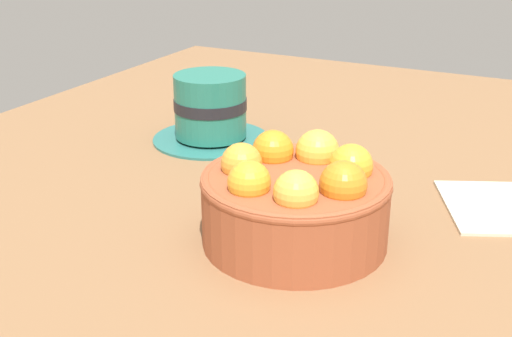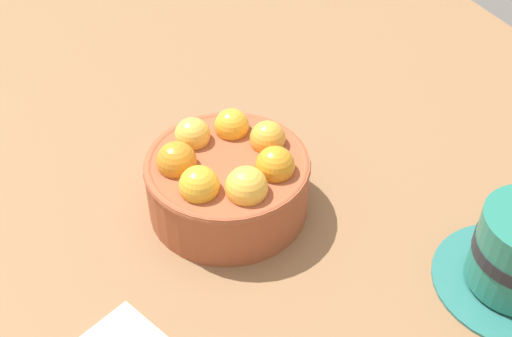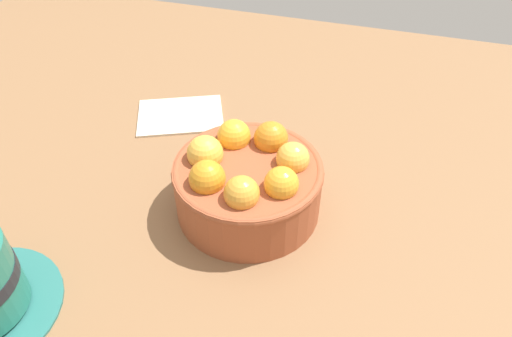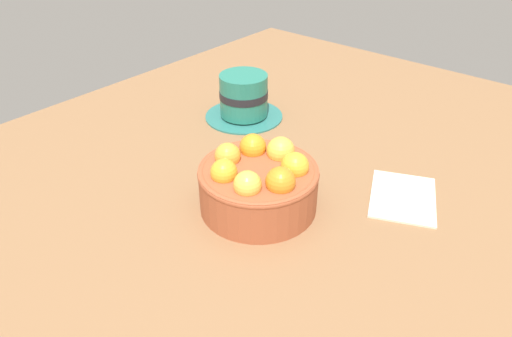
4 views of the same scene
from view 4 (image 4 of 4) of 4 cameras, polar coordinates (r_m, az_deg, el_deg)
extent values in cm
cube|color=brown|center=(67.82, 0.27, -5.94)|extent=(135.16, 103.47, 4.22)
cylinder|color=#9E4C2D|center=(64.70, 0.28, -2.34)|extent=(15.98, 15.98, 6.18)
torus|color=#9E4C2D|center=(63.20, 0.28, -0.34)|extent=(16.18, 16.18, 1.00)
sphere|color=orange|center=(66.68, -0.38, 2.59)|extent=(3.77, 3.77, 3.77)
sphere|color=gold|center=(64.76, -3.40, 1.54)|extent=(3.57, 3.57, 3.57)
sphere|color=gold|center=(61.29, -3.84, -0.45)|extent=(3.54, 3.54, 3.54)
sphere|color=#EEB044|center=(58.84, -1.02, -1.94)|extent=(3.58, 3.58, 3.58)
sphere|color=orange|center=(59.45, 2.93, -1.57)|extent=(3.85, 3.85, 3.85)
sphere|color=gold|center=(62.59, 4.65, 0.29)|extent=(3.75, 3.75, 3.75)
sphere|color=#F6B140|center=(65.76, 3.07, 2.08)|extent=(3.93, 3.93, 3.93)
cylinder|color=#296C65|center=(90.04, -1.44, 6.34)|extent=(14.41, 14.41, 0.60)
cylinder|color=#237260|center=(88.29, -1.48, 8.74)|extent=(8.75, 8.75, 7.67)
cylinder|color=black|center=(88.20, -1.48, 8.87)|extent=(8.91, 8.91, 1.38)
cube|color=beige|center=(71.04, 17.09, -3.18)|extent=(14.46, 12.96, 0.60)
camera|label=1|loc=(0.20, -55.78, -25.26)|focal=46.56mm
camera|label=2|loc=(0.87, 34.37, 32.21)|focal=45.49mm
camera|label=3|loc=(0.76, -31.47, 27.72)|focal=33.55mm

